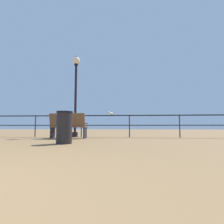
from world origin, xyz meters
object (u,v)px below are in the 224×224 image
seagull_on_rail (111,113)px  lamppost_center (76,85)px  bench_near_left (68,125)px  trash_bin (64,127)px

seagull_on_rail → lamppost_center: bearing=173.2°
bench_near_left → trash_bin: bearing=-73.7°
bench_near_left → seagull_on_rail: seagull_on_rail is taller
bench_near_left → seagull_on_rail: bearing=29.1°
lamppost_center → trash_bin: 3.81m
lamppost_center → seagull_on_rail: lamppost_center is taller
bench_near_left → lamppost_center: size_ratio=0.38×
bench_near_left → lamppost_center: (-0.04, 1.12, 1.89)m
trash_bin → bench_near_left: bearing=106.3°
lamppost_center → trash_bin: size_ratio=4.36×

